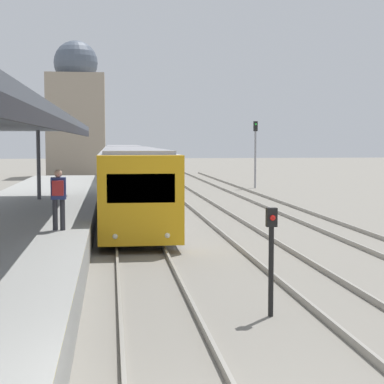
{
  "coord_description": "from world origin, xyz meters",
  "views": [
    {
      "loc": [
        -0.87,
        -6.43,
        3.34
      ],
      "look_at": [
        1.88,
        15.21,
        1.61
      ],
      "focal_mm": 60.0,
      "sensor_mm": 36.0,
      "label": 1
    }
  ],
  "objects_px": {
    "train_near": "(127,171)",
    "person_on_platform": "(58,194)",
    "signal_post_near": "(271,250)",
    "signal_mast_far": "(255,146)"
  },
  "relations": [
    {
      "from": "train_near",
      "to": "person_on_platform",
      "type": "bearing_deg",
      "value": -97.2
    },
    {
      "from": "person_on_platform",
      "to": "signal_post_near",
      "type": "xyz_separation_m",
      "value": [
        4.43,
        -5.93,
        -0.62
      ]
    },
    {
      "from": "person_on_platform",
      "to": "train_near",
      "type": "bearing_deg",
      "value": 82.8
    },
    {
      "from": "signal_post_near",
      "to": "signal_mast_far",
      "type": "distance_m",
      "value": 33.87
    },
    {
      "from": "train_near",
      "to": "signal_post_near",
      "type": "distance_m",
      "value": 24.17
    },
    {
      "from": "person_on_platform",
      "to": "signal_mast_far",
      "type": "bearing_deg",
      "value": 66.76
    },
    {
      "from": "person_on_platform",
      "to": "signal_post_near",
      "type": "distance_m",
      "value": 7.42
    },
    {
      "from": "train_near",
      "to": "signal_mast_far",
      "type": "xyz_separation_m",
      "value": [
        9.36,
        8.98,
        1.32
      ]
    },
    {
      "from": "person_on_platform",
      "to": "signal_post_near",
      "type": "height_order",
      "value": "person_on_platform"
    },
    {
      "from": "signal_post_near",
      "to": "signal_mast_far",
      "type": "xyz_separation_m",
      "value": [
        7.22,
        33.05,
        1.73
      ]
    }
  ]
}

